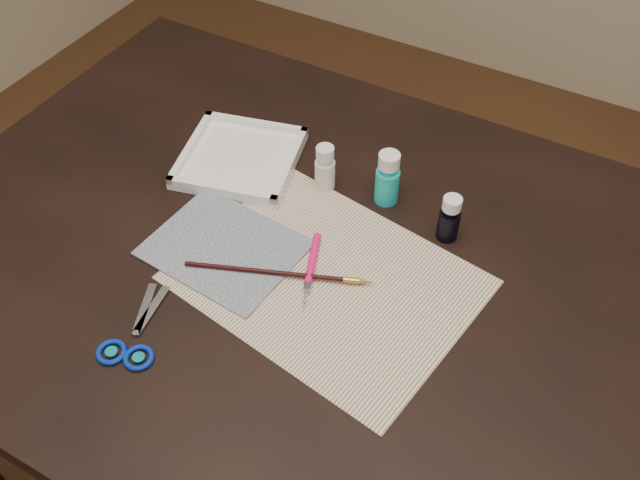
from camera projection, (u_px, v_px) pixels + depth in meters
The scene contains 11 objects.
ground at pixel (320, 480), 1.63m from camera, with size 3.50×3.50×0.02m, color #422614.
table at pixel (320, 393), 1.34m from camera, with size 1.30×0.90×0.75m, color black.
paper at pixel (327, 280), 1.05m from camera, with size 0.41×0.31×0.00m, color white.
canvas at pixel (224, 248), 1.08m from camera, with size 0.22×0.18×0.00m, color black.
paint_bottle_white at pixel (325, 167), 1.15m from camera, with size 0.03×0.03×0.08m, color silver.
paint_bottle_cyan at pixel (388, 178), 1.13m from camera, with size 0.04×0.04×0.09m, color #16B3B6.
paint_bottle_navy at pixel (450, 218), 1.08m from camera, with size 0.03×0.03×0.08m, color black.
paintbrush at pixel (279, 273), 1.04m from camera, with size 0.28×0.01×0.01m, color black, non-canonical shape.
craft_knife at pixel (310, 271), 1.05m from camera, with size 0.15×0.01×0.01m, color #EF1271, non-canonical shape.
scissors at pixel (136, 324), 0.99m from camera, with size 0.16×0.08×0.01m, color silver, non-canonical shape.
palette_tray at pixel (240, 158), 1.21m from camera, with size 0.19×0.19×0.02m, color white.
Camera 1 is at (0.34, -0.61, 1.56)m, focal length 40.00 mm.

